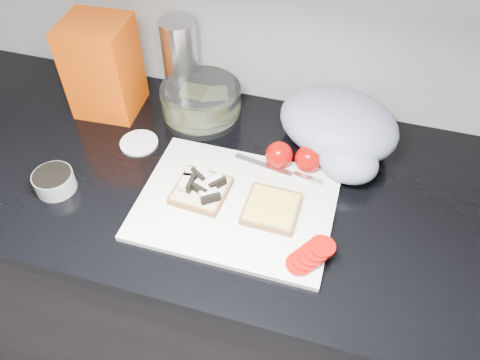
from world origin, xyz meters
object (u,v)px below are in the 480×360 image
object	(u,v)px
cutting_board	(236,205)
bread_bag	(103,67)
glass_bowl	(201,102)
steel_canister	(181,60)

from	to	relation	value
cutting_board	bread_bag	distance (m)	0.47
glass_bowl	bread_bag	bearing A→B (deg)	-172.25
cutting_board	steel_canister	bearing A→B (deg)	126.29
glass_bowl	steel_canister	bearing A→B (deg)	137.53
cutting_board	glass_bowl	bearing A→B (deg)	122.70
glass_bowl	steel_canister	distance (m)	0.12
cutting_board	glass_bowl	distance (m)	0.31
cutting_board	glass_bowl	size ratio (longest dim) A/B	2.04
bread_bag	steel_canister	bearing A→B (deg)	28.08
steel_canister	bread_bag	bearing A→B (deg)	-148.09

